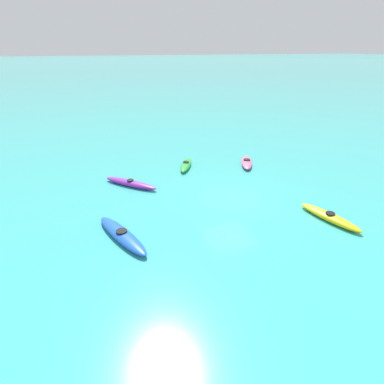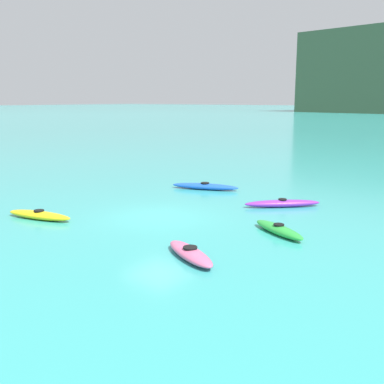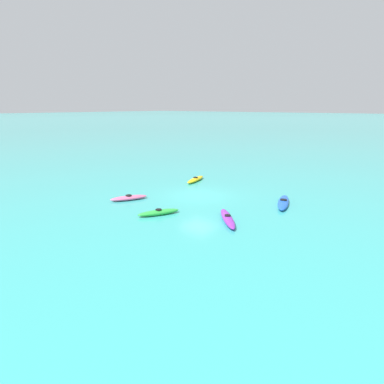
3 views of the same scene
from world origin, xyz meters
name	(u,v)px [view 3 (image 3 of 3)]	position (x,y,z in m)	size (l,w,h in m)	color
ground_plane	(199,196)	(0.00, 0.00, 0.00)	(600.00, 600.00, 0.00)	#38ADA8
kayak_purple	(228,218)	(3.23, 4.64, 0.16)	(2.87, 2.76, 0.37)	purple
kayak_green	(159,212)	(5.01, 0.76, 0.16)	(2.62, 1.73, 0.37)	green
kayak_pink	(129,198)	(4.06, -3.16, 0.16)	(2.64, 1.79, 0.37)	pink
kayak_blue	(283,202)	(-1.84, 5.83, 0.16)	(3.62, 1.89, 0.37)	blue
kayak_yellow	(195,179)	(-3.54, -3.13, 0.16)	(3.08, 1.31, 0.37)	yellow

